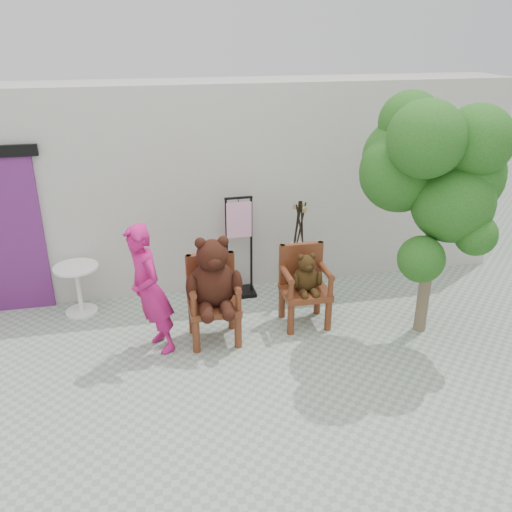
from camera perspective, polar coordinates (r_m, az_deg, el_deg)
The scene contains 9 objects.
ground_plane at distance 6.15m, azimuth -0.08°, elevation -14.13°, with size 60.00×60.00×0.00m, color #939D8C.
back_wall at distance 8.25m, azimuth -4.60°, elevation 7.51°, with size 9.00×1.00×3.00m, color #BBB8AF.
chair_big at distance 6.68m, azimuth -4.53°, elevation -2.94°, with size 0.69×0.74×1.41m.
chair_small at distance 7.16m, azimuth 5.15°, elevation -2.51°, with size 0.61×0.56×1.07m.
person at distance 6.53m, azimuth -11.16°, elevation -3.54°, with size 0.61×0.40×1.67m, color #B51664.
cafe_table at distance 7.84m, azimuth -18.23°, elevation -2.80°, with size 0.60×0.60×0.70m.
display_stand at distance 7.89m, azimuth -1.77°, elevation -0.24°, with size 0.46×0.36×1.51m.
stool_bucket at distance 7.83m, azimuth 4.45°, elevation -0.03°, with size 0.32×0.32×1.45m.
tree at distance 6.59m, azimuth 18.10°, elevation 8.66°, with size 1.64×1.56×3.05m.
Camera 1 is at (-1.01, -4.77, 3.74)m, focal length 38.00 mm.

